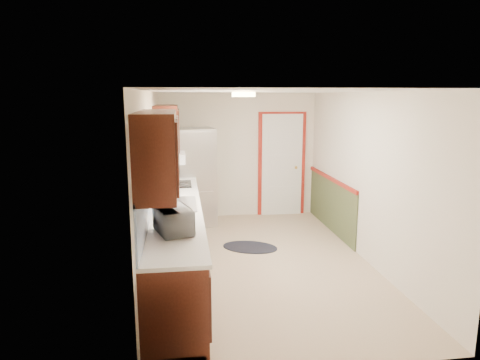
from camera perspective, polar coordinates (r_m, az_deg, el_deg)
name	(u,v)px	position (r m, az deg, el deg)	size (l,w,h in m)	color
room_shell	(263,180)	(5.91, 3.07, 0.00)	(3.20, 5.20, 2.52)	tan
kitchen_run	(173,216)	(5.61, -8.93, -4.81)	(0.63, 4.00, 2.20)	#3C160D
back_wall_trim	(292,173)	(8.30, 6.92, 0.99)	(1.12, 2.30, 2.08)	maroon
ceiling_fixture	(244,94)	(5.55, 0.48, 11.35)	(0.30, 0.30, 0.06)	#FFD88C
microwave	(174,218)	(4.49, -8.82, -4.99)	(0.48, 0.26, 0.32)	white
refrigerator	(194,177)	(7.88, -6.20, 0.45)	(0.83, 0.79, 1.77)	#B7B7BC
rug	(250,247)	(6.80, 1.34, -8.94)	(0.87, 0.56, 0.01)	black
cooktop	(177,184)	(6.94, -8.40, -0.55)	(0.45, 0.55, 0.02)	black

